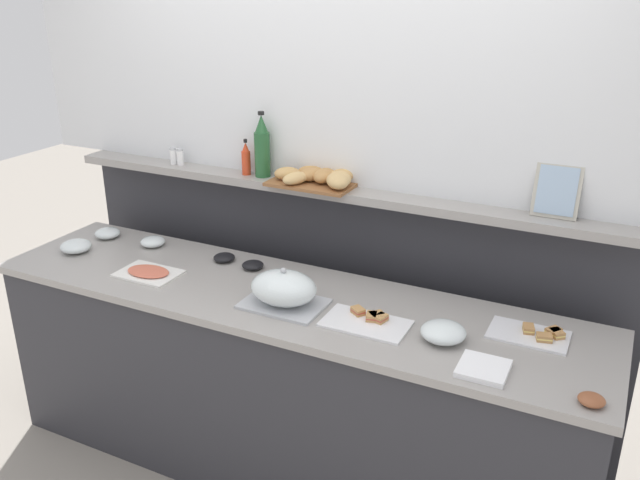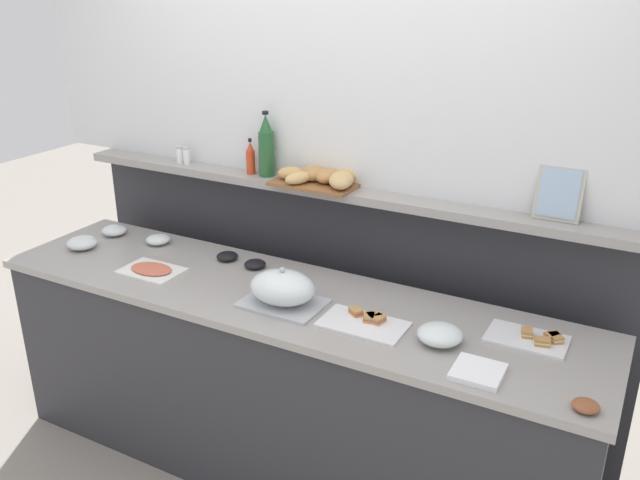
{
  "view_description": "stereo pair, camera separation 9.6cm",
  "coord_description": "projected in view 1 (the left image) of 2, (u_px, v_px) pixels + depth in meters",
  "views": [
    {
      "loc": [
        1.29,
        -2.24,
        2.21
      ],
      "look_at": [
        0.13,
        0.1,
        1.16
      ],
      "focal_mm": 37.41,
      "sensor_mm": 36.0,
      "label": 1
    },
    {
      "loc": [
        1.37,
        -2.19,
        2.21
      ],
      "look_at": [
        0.13,
        0.1,
        1.16
      ],
      "focal_mm": 37.41,
      "sensor_mm": 36.0,
      "label": 2
    }
  ],
  "objects": [
    {
      "name": "hot_sauce_bottle",
      "position": [
        246.0,
        159.0,
        3.25
      ],
      "size": [
        0.04,
        0.04,
        0.18
      ],
      "color": "red",
      "rests_on": "back_ledge_unit"
    },
    {
      "name": "cold_cuts_platter",
      "position": [
        148.0,
        273.0,
        3.06
      ],
      "size": [
        0.28,
        0.2,
        0.02
      ],
      "color": "white",
      "rests_on": "buffet_counter"
    },
    {
      "name": "salt_shaker",
      "position": [
        173.0,
        156.0,
        3.44
      ],
      "size": [
        0.03,
        0.03,
        0.09
      ],
      "color": "white",
      "rests_on": "back_ledge_unit"
    },
    {
      "name": "back_ledge_unit",
      "position": [
        333.0,
        298.0,
        3.38
      ],
      "size": [
        2.85,
        0.22,
        1.29
      ],
      "color": "#2D2D33",
      "rests_on": "ground_plane"
    },
    {
      "name": "ground_plane",
      "position": [
        339.0,
        400.0,
        3.71
      ],
      "size": [
        12.0,
        12.0,
        0.0
      ],
      "primitive_type": "plane",
      "color": "gray"
    },
    {
      "name": "glass_bowl_large",
      "position": [
        153.0,
        242.0,
        3.37
      ],
      "size": [
        0.12,
        0.12,
        0.05
      ],
      "color": "silver",
      "rests_on": "buffet_counter"
    },
    {
      "name": "upper_wall_panel",
      "position": [
        337.0,
        38.0,
        2.93
      ],
      "size": [
        3.45,
        0.08,
        1.31
      ],
      "primitive_type": "cube",
      "color": "silver",
      "rests_on": "back_ledge_unit"
    },
    {
      "name": "glass_bowl_small",
      "position": [
        443.0,
        333.0,
        2.5
      ],
      "size": [
        0.17,
        0.17,
        0.07
      ],
      "color": "silver",
      "rests_on": "buffet_counter"
    },
    {
      "name": "glass_bowl_extra",
      "position": [
        108.0,
        234.0,
        3.48
      ],
      "size": [
        0.13,
        0.13,
        0.05
      ],
      "color": "silver",
      "rests_on": "buffet_counter"
    },
    {
      "name": "condiment_bowl_cream",
      "position": [
        253.0,
        265.0,
        3.12
      ],
      "size": [
        0.1,
        0.1,
        0.04
      ],
      "primitive_type": "ellipsoid",
      "color": "black",
      "rests_on": "buffet_counter"
    },
    {
      "name": "sandwich_platter_front",
      "position": [
        534.0,
        334.0,
        2.53
      ],
      "size": [
        0.3,
        0.18,
        0.04
      ],
      "color": "silver",
      "rests_on": "buffet_counter"
    },
    {
      "name": "serving_cloche",
      "position": [
        284.0,
        289.0,
        2.75
      ],
      "size": [
        0.34,
        0.24,
        0.17
      ],
      "color": "#B7BABF",
      "rests_on": "buffet_counter"
    },
    {
      "name": "glass_bowl_medium",
      "position": [
        76.0,
        247.0,
        3.3
      ],
      "size": [
        0.15,
        0.15,
        0.06
      ],
      "color": "silver",
      "rests_on": "buffet_counter"
    },
    {
      "name": "condiment_bowl_teal",
      "position": [
        592.0,
        400.0,
        2.14
      ],
      "size": [
        0.09,
        0.09,
        0.03
      ],
      "primitive_type": "ellipsoid",
      "color": "brown",
      "rests_on": "buffet_counter"
    },
    {
      "name": "napkin_stack",
      "position": [
        483.0,
        368.0,
        2.32
      ],
      "size": [
        0.17,
        0.17,
        0.02
      ],
      "primitive_type": "cube",
      "rotation": [
        0.0,
        0.0,
        0.01
      ],
      "color": "white",
      "rests_on": "buffet_counter"
    },
    {
      "name": "bread_basket",
      "position": [
        320.0,
        178.0,
        3.08
      ],
      "size": [
        0.43,
        0.28,
        0.08
      ],
      "color": "brown",
      "rests_on": "back_ledge_unit"
    },
    {
      "name": "buffet_counter",
      "position": [
        285.0,
        385.0,
        3.04
      ],
      "size": [
        2.76,
        0.67,
        0.92
      ],
      "color": "#2D2D33",
      "rests_on": "ground_plane"
    },
    {
      "name": "condiment_bowl_red",
      "position": [
        224.0,
        257.0,
        3.2
      ],
      "size": [
        0.1,
        0.1,
        0.04
      ],
      "primitive_type": "ellipsoid",
      "color": "black",
      "rests_on": "buffet_counter"
    },
    {
      "name": "framed_picture",
      "position": [
        557.0,
        191.0,
        2.67
      ],
      "size": [
        0.18,
        0.07,
        0.22
      ],
      "color": "#B2AD9E",
      "rests_on": "back_ledge_unit"
    },
    {
      "name": "sandwich_platter_rear",
      "position": [
        367.0,
        321.0,
        2.63
      ],
      "size": [
        0.34,
        0.2,
        0.04
      ],
      "color": "white",
      "rests_on": "buffet_counter"
    },
    {
      "name": "wine_bottle_green",
      "position": [
        262.0,
        148.0,
        3.19
      ],
      "size": [
        0.08,
        0.08,
        0.32
      ],
      "color": "#23562D",
      "rests_on": "back_ledge_unit"
    },
    {
      "name": "pepper_shaker",
      "position": [
        180.0,
        157.0,
        3.42
      ],
      "size": [
        0.03,
        0.03,
        0.09
      ],
      "color": "white",
      "rests_on": "back_ledge_unit"
    }
  ]
}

